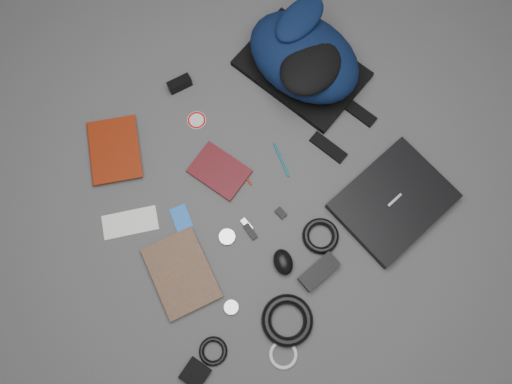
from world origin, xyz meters
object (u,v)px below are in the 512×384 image
dvd_case (219,171)px  power_brick (319,272)px  laptop (393,201)px  comic_book (155,286)px  pouch (195,374)px  compact_camera (180,84)px  mouse (283,262)px  backpack (304,57)px  textbook_red (90,155)px

dvd_case → power_brick: bearing=-101.0°
laptop → power_brick: (-0.35, -0.07, -0.00)m
comic_book → pouch: size_ratio=3.42×
compact_camera → power_brick: (0.06, -0.84, -0.01)m
dvd_case → pouch: (-0.40, -0.54, 0.00)m
mouse → power_brick: 0.12m
pouch → dvd_case: bearing=53.3°
backpack → power_brick: bearing=-137.5°
textbook_red → comic_book: textbook_red is taller
laptop → dvd_case: laptop is taller
mouse → dvd_case: bearing=107.5°
power_brick → textbook_red: bearing=112.0°
comic_book → power_brick: (0.49, -0.24, 0.01)m
backpack → laptop: backpack is taller
backpack → power_brick: size_ratio=3.44×
backpack → dvd_case: size_ratio=2.49×
backpack → laptop: (-0.01, -0.59, -0.08)m
dvd_case → power_brick: size_ratio=1.38×
backpack → compact_camera: size_ratio=5.50×
comic_book → dvd_case: bearing=37.1°
textbook_red → compact_camera: (0.40, 0.07, 0.01)m
backpack → power_brick: backpack is taller
laptop → backpack: bearing=79.1°
comic_book → mouse: mouse is taller
textbook_red → mouse: bearing=-39.9°
textbook_red → mouse: mouse is taller
dvd_case → compact_camera: bearing=59.8°
backpack → dvd_case: backpack is taller
comic_book → compact_camera: (0.42, 0.59, 0.01)m
compact_camera → power_brick: 0.84m
textbook_red → mouse: size_ratio=2.68×
backpack → compact_camera: 0.46m
dvd_case → mouse: mouse is taller
dvd_case → compact_camera: 0.36m
backpack → mouse: bearing=-146.8°
comic_book → compact_camera: size_ratio=3.00×
laptop → compact_camera: (-0.41, 0.77, 0.01)m
pouch → power_brick: bearing=7.3°
laptop → power_brick: laptop is taller
backpack → power_brick: (-0.36, -0.66, -0.08)m
power_brick → compact_camera: bearing=85.0°
backpack → laptop: bearing=-109.7°
backpack → comic_book: (-0.84, -0.42, -0.09)m
textbook_red → dvd_case: (0.36, -0.29, -0.01)m
mouse → pouch: (-0.42, -0.15, -0.01)m
power_brick → pouch: bearing=178.0°
backpack → comic_book: backpack is taller
textbook_red → compact_camera: bearing=30.5°
textbook_red → dvd_case: bearing=-18.0°
compact_camera → power_brick: size_ratio=0.62×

